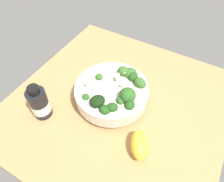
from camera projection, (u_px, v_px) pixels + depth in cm
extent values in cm
cube|color=tan|center=(118.00, 107.00, 64.85)|extent=(63.26, 63.26, 4.56)
cylinder|color=silver|center=(112.00, 98.00, 63.42)|extent=(12.00, 12.00, 1.46)
cylinder|color=silver|center=(112.00, 92.00, 61.18)|extent=(21.82, 21.82, 4.38)
cylinder|color=beige|center=(112.00, 88.00, 59.80)|extent=(18.61, 18.61, 0.80)
cylinder|color=#4A8F3C|center=(120.00, 104.00, 57.06)|extent=(1.53, 1.36, 1.82)
ellipsoid|color=#386B2B|center=(120.00, 100.00, 55.86)|extent=(4.13, 3.40, 3.75)
cylinder|color=#589D47|center=(105.00, 113.00, 55.06)|extent=(1.84, 1.65, 1.37)
ellipsoid|color=#23511C|center=(105.00, 110.00, 53.95)|extent=(4.50, 4.78, 4.22)
cylinder|color=#4A8F3C|center=(99.00, 80.00, 62.53)|extent=(0.93, 0.99, 1.30)
ellipsoid|color=#386B2B|center=(99.00, 77.00, 61.51)|extent=(2.89, 3.52, 3.29)
cylinder|color=#2F662B|center=(86.00, 101.00, 58.35)|extent=(1.58, 1.26, 1.84)
ellipsoid|color=#2D6023|center=(86.00, 98.00, 57.20)|extent=(3.54, 3.20, 2.78)
cylinder|color=#2F662B|center=(98.00, 105.00, 56.27)|extent=(2.17, 2.04, 1.65)
ellipsoid|color=black|center=(97.00, 101.00, 54.91)|extent=(6.52, 6.16, 4.58)
cylinder|color=#4A8F3C|center=(129.00, 108.00, 56.27)|extent=(1.51, 1.76, 1.56)
ellipsoid|color=#23511C|center=(130.00, 105.00, 55.08)|extent=(3.46, 3.59, 3.12)
cylinder|color=#2F662B|center=(139.00, 87.00, 61.23)|extent=(1.74, 1.80, 1.64)
ellipsoid|color=#386B2B|center=(140.00, 83.00, 59.76)|extent=(4.57, 4.76, 4.23)
cylinder|color=#3C7A32|center=(130.00, 77.00, 63.60)|extent=(2.11, 1.80, 1.96)
ellipsoid|color=#386B2B|center=(130.00, 73.00, 62.14)|extent=(5.05, 5.25, 3.37)
cylinder|color=#2F662B|center=(123.00, 75.00, 63.61)|extent=(1.67, 1.58, 1.33)
ellipsoid|color=#386B2B|center=(123.00, 71.00, 62.43)|extent=(4.57, 5.09, 4.17)
cylinder|color=#4A8F3C|center=(132.00, 80.00, 62.60)|extent=(1.63, 1.84, 1.51)
ellipsoid|color=#23511C|center=(133.00, 77.00, 61.45)|extent=(4.88, 4.90, 4.03)
cylinder|color=#3C7A32|center=(112.00, 111.00, 55.58)|extent=(1.20, 1.16, 1.41)
ellipsoid|color=#23511C|center=(112.00, 107.00, 54.33)|extent=(3.55, 3.39, 3.50)
cylinder|color=#589D47|center=(127.00, 99.00, 56.87)|extent=(1.60, 1.74, 1.15)
ellipsoid|color=#2D6023|center=(127.00, 95.00, 55.57)|extent=(6.29, 6.53, 5.14)
ellipsoid|color=#DBBC84|center=(87.00, 84.00, 58.81)|extent=(1.98, 1.96, 0.98)
ellipsoid|color=#DBBC84|center=(125.00, 72.00, 61.35)|extent=(1.57, 2.07, 0.97)
ellipsoid|color=#DBBC84|center=(121.00, 85.00, 58.93)|extent=(2.06, 1.60, 0.76)
ellipsoid|color=#DBBC84|center=(118.00, 76.00, 58.51)|extent=(1.77, 2.03, 1.32)
ellipsoid|color=yellow|center=(139.00, 145.00, 51.59)|extent=(7.65, 9.17, 4.93)
cylinder|color=black|center=(39.00, 103.00, 56.96)|extent=(5.26, 5.26, 9.64)
cylinder|color=black|center=(33.00, 90.00, 52.51)|extent=(3.05, 3.05, 1.94)
cylinder|color=white|center=(41.00, 106.00, 57.90)|extent=(5.37, 5.37, 3.31)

